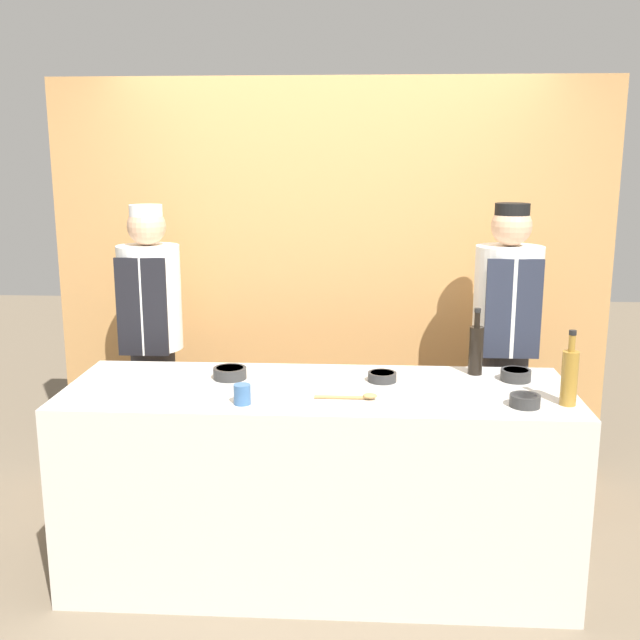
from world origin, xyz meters
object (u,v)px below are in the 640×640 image
(cutting_board, at_px, (155,383))
(bottle_soy, at_px, (476,349))
(cup_blue, at_px, (242,394))
(sauce_bowl_green, at_px, (382,376))
(wooden_spoon, at_px, (356,396))
(sauce_bowl_purple, at_px, (525,400))
(chef_left, at_px, (152,345))
(sauce_bowl_yellow, at_px, (230,372))
(bottle_vinegar, at_px, (570,376))
(sauce_bowl_orange, at_px, (516,374))
(chef_right, at_px, (505,349))

(cutting_board, height_order, bottle_soy, bottle_soy)
(bottle_soy, relative_size, cup_blue, 3.75)
(sauce_bowl_green, distance_m, wooden_spoon, 0.30)
(sauce_bowl_purple, bearing_deg, chef_left, 153.24)
(sauce_bowl_green, xyz_separation_m, sauce_bowl_yellow, (-0.72, 0.00, 0.01))
(sauce_bowl_green, relative_size, sauce_bowl_yellow, 0.85)
(sauce_bowl_green, relative_size, cup_blue, 1.56)
(cutting_board, bearing_deg, wooden_spoon, -9.51)
(sauce_bowl_green, xyz_separation_m, bottle_soy, (0.45, 0.15, 0.10))
(sauce_bowl_green, distance_m, sauce_bowl_purple, 0.67)
(cutting_board, xyz_separation_m, wooden_spoon, (0.93, -0.16, 0.00))
(sauce_bowl_purple, distance_m, chef_left, 2.08)
(sauce_bowl_yellow, relative_size, chef_left, 0.09)
(cutting_board, xyz_separation_m, bottle_vinegar, (1.82, -0.17, 0.12))
(sauce_bowl_orange, height_order, chef_left, chef_left)
(bottle_soy, height_order, chef_left, chef_left)
(wooden_spoon, bearing_deg, chef_left, 142.33)
(sauce_bowl_yellow, relative_size, bottle_vinegar, 0.48)
(sauce_bowl_orange, xyz_separation_m, chef_left, (-1.89, 0.56, -0.03))
(chef_right, bearing_deg, sauce_bowl_purple, -95.28)
(cup_blue, bearing_deg, sauce_bowl_yellow, 107.94)
(bottle_soy, xyz_separation_m, bottle_vinegar, (0.33, -0.44, 0.00))
(bottle_vinegar, bearing_deg, sauce_bowl_purple, -169.98)
(sauce_bowl_purple, relative_size, sauce_bowl_orange, 0.91)
(sauce_bowl_purple, height_order, bottle_vinegar, bottle_vinegar)
(sauce_bowl_purple, relative_size, bottle_vinegar, 0.39)
(cup_blue, height_order, chef_left, chef_left)
(chef_right, bearing_deg, bottle_vinegar, -83.69)
(cup_blue, distance_m, chef_right, 1.61)
(sauce_bowl_orange, height_order, cutting_board, sauce_bowl_orange)
(sauce_bowl_yellow, distance_m, cutting_board, 0.35)
(sauce_bowl_green, bearing_deg, cutting_board, -173.56)
(sauce_bowl_yellow, height_order, sauce_bowl_orange, same)
(cup_blue, xyz_separation_m, wooden_spoon, (0.48, 0.09, -0.03))
(bottle_vinegar, xyz_separation_m, chef_right, (-0.10, 0.90, -0.12))
(cup_blue, bearing_deg, chef_right, 37.36)
(sauce_bowl_orange, height_order, chef_right, chef_right)
(cup_blue, distance_m, chef_left, 1.18)
(cup_blue, bearing_deg, sauce_bowl_purple, 1.90)
(sauce_bowl_purple, height_order, sauce_bowl_orange, sauce_bowl_orange)
(wooden_spoon, distance_m, chef_left, 1.45)
(cutting_board, xyz_separation_m, cup_blue, (0.45, -0.25, 0.03))
(sauce_bowl_purple, distance_m, cutting_board, 1.65)
(sauce_bowl_green, height_order, sauce_bowl_purple, sauce_bowl_purple)
(chef_right, bearing_deg, cup_blue, -142.64)
(sauce_bowl_purple, xyz_separation_m, bottle_soy, (-0.14, 0.47, 0.10))
(sauce_bowl_purple, relative_size, cup_blue, 1.48)
(wooden_spoon, relative_size, chef_right, 0.16)
(sauce_bowl_purple, distance_m, bottle_soy, 0.50)
(cutting_board, bearing_deg, cup_blue, -28.88)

